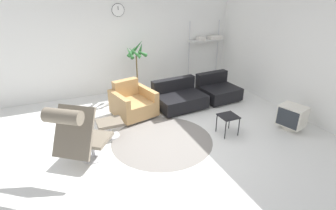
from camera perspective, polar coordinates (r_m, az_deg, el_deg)
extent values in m
plane|color=silver|center=(5.46, 0.00, -6.35)|extent=(12.00, 12.00, 0.00)
cube|color=silver|center=(7.52, -8.79, 13.43)|extent=(12.00, 0.06, 2.80)
cylinder|color=black|center=(7.33, -10.82, 19.63)|extent=(0.33, 0.01, 0.33)
cylinder|color=white|center=(7.32, -10.82, 19.63)|extent=(0.31, 0.02, 0.31)
cube|color=black|center=(7.31, -10.82, 19.99)|extent=(0.01, 0.01, 0.09)
cube|color=silver|center=(6.75, 25.93, 10.09)|extent=(0.06, 12.00, 2.80)
cylinder|color=slate|center=(5.25, -1.30, -7.64)|extent=(2.00, 2.00, 0.01)
cylinder|color=#BCBCC1|center=(4.97, -15.84, -10.69)|extent=(0.61, 0.61, 0.02)
cylinder|color=#BCBCC1|center=(4.88, -16.07, -9.04)|extent=(0.06, 0.06, 0.32)
cube|color=#6B6051|center=(4.77, -16.34, -7.03)|extent=(0.81, 0.79, 0.06)
cube|color=#6B6051|center=(4.25, -19.81, -5.57)|extent=(0.74, 0.70, 0.74)
cylinder|color=#6B6051|center=(3.95, -21.93, -2.33)|extent=(0.57, 0.50, 0.21)
cylinder|color=#BCBCC1|center=(5.52, -12.34, -6.50)|extent=(0.36, 0.36, 0.02)
cylinder|color=#BCBCC1|center=(5.45, -12.47, -5.23)|extent=(0.05, 0.05, 0.26)
cube|color=#6B6051|center=(5.37, -12.62, -3.74)|extent=(0.49, 0.42, 0.06)
cube|color=silver|center=(6.24, -7.36, -2.08)|extent=(0.85, 0.87, 0.06)
cube|color=#AD8451|center=(6.16, -7.46, -0.41)|extent=(0.80, 1.00, 0.34)
cube|color=#AD8451|center=(6.30, -9.23, 3.71)|extent=(0.64, 0.32, 0.40)
cube|color=#AD8451|center=(6.28, -4.62, 1.33)|extent=(0.33, 0.88, 0.56)
cube|color=#AD8451|center=(5.96, -10.56, -0.33)|extent=(0.33, 0.88, 0.56)
cube|color=black|center=(6.61, 2.60, -0.40)|extent=(1.12, 0.84, 0.05)
cube|color=black|center=(6.53, 2.62, 1.05)|extent=(1.24, 0.98, 0.31)
cube|color=black|center=(6.69, 1.18, 4.53)|extent=(1.18, 0.30, 0.31)
cube|color=black|center=(7.22, 10.85, 1.39)|extent=(0.91, 0.82, 0.05)
cube|color=black|center=(7.15, 10.96, 2.73)|extent=(1.01, 0.96, 0.31)
cube|color=black|center=(7.30, 9.49, 5.90)|extent=(0.95, 0.28, 0.31)
cube|color=black|center=(5.43, 13.02, -2.37)|extent=(0.36, 0.36, 0.02)
cylinder|color=black|center=(5.32, 12.39, -5.38)|extent=(0.02, 0.02, 0.39)
cylinder|color=black|center=(5.50, 15.15, -4.66)|extent=(0.02, 0.02, 0.39)
cylinder|color=black|center=(5.55, 10.51, -3.90)|extent=(0.02, 0.02, 0.39)
cylinder|color=black|center=(5.72, 13.22, -3.26)|extent=(0.02, 0.02, 0.39)
cylinder|color=beige|center=(6.20, 24.97, -4.32)|extent=(0.30, 0.30, 0.10)
cube|color=beige|center=(6.09, 25.41, -2.12)|extent=(0.53, 0.60, 0.43)
cube|color=#282D33|center=(5.92, 24.52, -2.70)|extent=(0.14, 0.43, 0.37)
cylinder|color=brown|center=(7.32, -6.55, 2.93)|extent=(0.25, 0.25, 0.27)
cylinder|color=#382819|center=(7.28, -6.59, 3.83)|extent=(0.23, 0.23, 0.02)
cylinder|color=brown|center=(7.14, -6.76, 7.18)|extent=(0.04, 0.04, 0.87)
cone|color=#2D6B33|center=(7.02, -5.98, 12.08)|extent=(0.11, 0.34, 0.41)
cone|color=#2D6B33|center=(7.13, -6.81, 12.34)|extent=(0.40, 0.26, 0.44)
cone|color=#2D6B33|center=(7.09, -7.91, 11.50)|extent=(0.34, 0.28, 0.28)
cone|color=#2D6B33|center=(6.94, -8.34, 11.22)|extent=(0.14, 0.41, 0.30)
cone|color=#2D6B33|center=(6.86, -7.27, 11.26)|extent=(0.36, 0.26, 0.32)
cone|color=#2D6B33|center=(6.90, -5.76, 11.22)|extent=(0.39, 0.32, 0.28)
cylinder|color=#BCBCC1|center=(8.19, 4.58, 11.20)|extent=(0.03, 0.03, 1.87)
cylinder|color=#BCBCC1|center=(8.70, 10.68, 11.64)|extent=(0.03, 0.03, 1.87)
cube|color=silver|center=(8.27, 8.29, 13.62)|extent=(1.08, 0.28, 0.02)
cube|color=silver|center=(8.26, 8.30, 13.82)|extent=(1.08, 0.28, 0.02)
cube|color=beige|center=(8.15, 7.19, 14.08)|extent=(0.22, 0.24, 0.13)
cube|color=silver|center=(8.40, 10.18, 14.30)|extent=(0.39, 0.24, 0.10)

